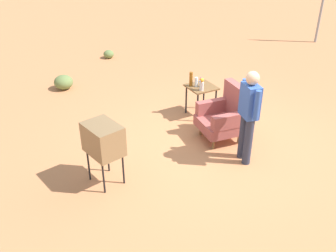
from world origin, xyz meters
The scene contains 12 objects.
ground_plane centered at (0.00, 0.00, 0.00)m, with size 60.00×60.00×0.00m, color #C17A4C.
armchair centered at (-0.14, 0.24, 0.50)m, with size 0.86×0.87×1.06m.
side_table centered at (-1.19, 0.37, 0.56)m, with size 0.56×0.56×0.66m.
tv_on_stand centered at (0.07, -2.21, 0.78)m, with size 0.68×0.56×1.03m.
person_standing centered at (0.63, 0.10, 0.94)m, with size 0.56×0.30×1.64m.
road_sign centered at (-3.88, 6.76, 1.38)m, with size 0.33×0.33×2.44m.
bottle_tall_amber centered at (-1.32, 0.19, 0.81)m, with size 0.07×0.07×0.30m, color brown.
soda_can_blue centered at (-1.18, 0.35, 0.72)m, with size 0.07×0.07×0.12m, color blue.
bottle_short_clear centered at (-1.24, 0.27, 0.76)m, with size 0.06×0.06×0.20m, color silver.
flower_vase centered at (-1.02, 0.26, 0.81)m, with size 0.15×0.10×0.27m.
shrub_mid centered at (-3.98, -1.83, 0.18)m, with size 0.46×0.46×0.35m, color olive.
shrub_far centered at (-5.66, -0.03, 0.12)m, with size 0.31×0.31×0.24m, color olive.
Camera 1 is at (4.79, -3.66, 3.71)m, focal length 40.08 mm.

